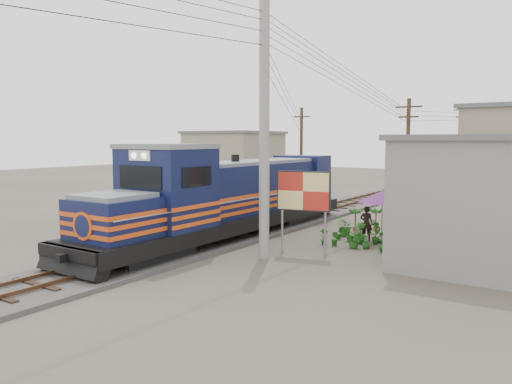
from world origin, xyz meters
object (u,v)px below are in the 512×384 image
Objects in this scene: vendor at (366,223)px; billboard at (303,193)px; locomotive at (227,199)px; market_umbrella at (383,197)px.

billboard is at bearing 63.65° from vendor.
locomotive reaches higher than vendor.
vendor is at bearing 29.13° from locomotive.
locomotive reaches higher than market_umbrella.
billboard reaches higher than market_umbrella.
billboard is 4.42m from market_umbrella.
locomotive is 10.92× the size of vendor.
billboard reaches higher than vendor.
market_umbrella is at bearing 162.81° from vendor.
vendor is (-0.74, 0.06, -1.25)m from market_umbrella.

